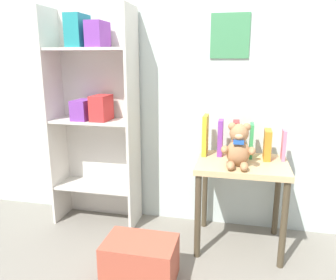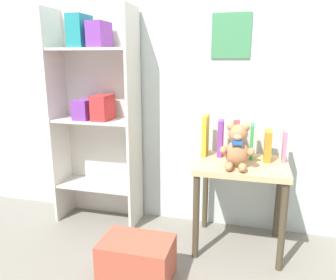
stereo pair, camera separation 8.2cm
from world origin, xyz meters
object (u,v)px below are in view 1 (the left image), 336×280
Objects in this scene: book_standing_yellow at (205,135)px; book_standing_orange at (267,145)px; bookshelf_side at (95,106)px; book_standing_pink at (284,145)px; book_standing_purple at (220,138)px; book_standing_green at (251,141)px; storage_bin at (140,260)px; teddy_bear at (238,147)px; book_standing_red at (236,139)px; display_table at (242,176)px.

book_standing_orange is (0.40, -0.02, -0.04)m from book_standing_yellow.
book_standing_pink is (1.31, -0.06, -0.20)m from bookshelf_side.
book_standing_green is at bearing -0.02° from book_standing_purple.
book_standing_yellow is 0.68× the size of storage_bin.
book_standing_orange is at bearing -4.50° from book_standing_purple.
book_standing_yellow is at bearing 65.06° from storage_bin.
book_standing_yellow is 0.30m from book_standing_green.
teddy_bear is 1.36× the size of book_standing_pink.
book_standing_orange is (0.30, -0.02, -0.02)m from book_standing_purple.
book_standing_purple is 0.10m from book_standing_red.
book_standing_pink is (0.40, -0.02, -0.02)m from book_standing_purple.
book_standing_green is 1.02m from storage_bin.
book_standing_pink is 1.13m from storage_bin.
book_standing_green is at bearing 176.45° from book_standing_pink.
book_standing_red is at bearing 179.51° from book_standing_pink.
teddy_bear is 0.67× the size of storage_bin.
display_table is at bearing -147.81° from book_standing_orange.
book_standing_yellow is at bearing 179.42° from book_standing_purple.
bookshelf_side is at bearing 177.67° from book_standing_yellow.
book_standing_yellow is 0.10m from book_standing_purple.
book_standing_orange is (0.10, -0.02, -0.02)m from book_standing_green.
bookshelf_side is 1.23m from book_standing_orange.
display_table is 2.18× the size of teddy_bear.
display_table reaches higher than storage_bin.
teddy_bear is at bearing -106.45° from display_table.
bookshelf_side reaches higher than book_standing_red.
bookshelf_side is at bearing 178.80° from book_standing_pink.
bookshelf_side reaches higher than book_standing_pink.
book_standing_pink is at bearing -3.73° from book_standing_red.
teddy_bear is 0.86m from storage_bin.
bookshelf_side is at bearing 175.35° from book_standing_red.
book_standing_yellow is at bearing 135.53° from teddy_bear.
bookshelf_side is at bearing 129.26° from storage_bin.
book_standing_orange reaches higher than storage_bin.
book_standing_red reaches higher than display_table.
teddy_bear is 0.27m from book_standing_orange.
teddy_bear is at bearing -132.35° from book_standing_orange.
teddy_bear reaches higher than display_table.
bookshelf_side reaches higher than teddy_bear.
book_standing_red reaches higher than book_standing_pink.
book_standing_red is 0.60× the size of storage_bin.
book_standing_purple reaches higher than storage_bin.
book_standing_purple is (0.91, -0.04, -0.18)m from bookshelf_side.
book_standing_green is at bearing 2.40° from book_standing_red.
book_standing_green is (0.30, 0.00, -0.02)m from book_standing_yellow.
teddy_bear is 1.39× the size of book_standing_orange.
book_standing_red is (-0.05, 0.11, 0.22)m from display_table.
book_standing_red is at bearing -2.74° from bookshelf_side.
bookshelf_side is 1.03m from book_standing_red.
bookshelf_side is 1.33m from book_standing_pink.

